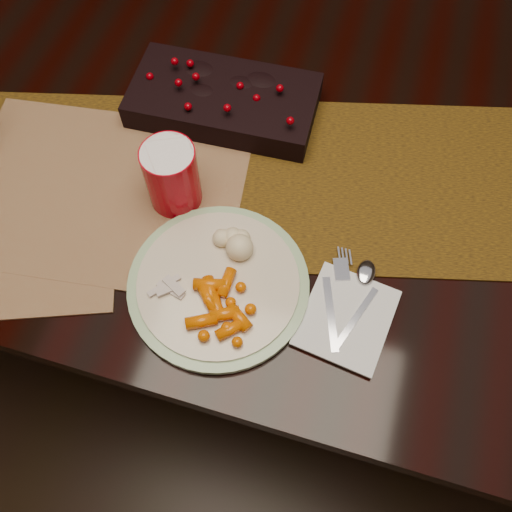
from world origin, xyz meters
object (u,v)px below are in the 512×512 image
(napkin, at_px, (347,317))
(red_cup, at_px, (172,176))
(centerpiece, at_px, (224,97))
(dinner_plate, at_px, (218,284))
(placemat_main, at_px, (102,191))
(turkey_shreds, at_px, (163,292))
(baby_carrots, at_px, (230,305))
(mashed_potatoes, at_px, (229,236))
(dining_table, at_px, (280,239))

(napkin, bearing_deg, red_cup, 165.35)
(centerpiece, relative_size, dinner_plate, 1.19)
(centerpiece, xyz_separation_m, napkin, (0.30, -0.34, -0.03))
(napkin, height_order, red_cup, red_cup)
(placemat_main, height_order, turkey_shreds, turkey_shreds)
(turkey_shreds, height_order, napkin, turkey_shreds)
(turkey_shreds, bearing_deg, napkin, 9.61)
(centerpiece, distance_m, turkey_shreds, 0.39)
(centerpiece, distance_m, baby_carrots, 0.40)
(napkin, relative_size, red_cup, 1.24)
(placemat_main, bearing_deg, turkey_shreds, -49.12)
(baby_carrots, distance_m, red_cup, 0.23)
(napkin, bearing_deg, dinner_plate, -171.12)
(mashed_potatoes, height_order, turkey_shreds, mashed_potatoes)
(dining_table, bearing_deg, dinner_plate, -95.11)
(dining_table, height_order, centerpiece, centerpiece)
(red_cup, bearing_deg, placemat_main, -169.64)
(dining_table, distance_m, baby_carrots, 0.54)
(dining_table, height_order, mashed_potatoes, mashed_potatoes)
(turkey_shreds, distance_m, red_cup, 0.19)
(red_cup, bearing_deg, dinner_plate, -48.72)
(dinner_plate, relative_size, turkey_shreds, 4.27)
(placemat_main, relative_size, turkey_shreds, 7.25)
(turkey_shreds, distance_m, napkin, 0.28)
(red_cup, bearing_deg, dining_table, 50.74)
(napkin, bearing_deg, turkey_shreds, -162.64)
(napkin, bearing_deg, baby_carrots, -159.13)
(dinner_plate, bearing_deg, centerpiece, 106.56)
(placemat_main, relative_size, napkin, 3.23)
(placemat_main, distance_m, baby_carrots, 0.32)
(dining_table, distance_m, napkin, 0.52)
(dinner_plate, distance_m, turkey_shreds, 0.09)
(placemat_main, height_order, baby_carrots, baby_carrots)
(dinner_plate, relative_size, red_cup, 2.36)
(placemat_main, relative_size, dinner_plate, 1.70)
(dining_table, distance_m, red_cup, 0.50)
(placemat_main, relative_size, red_cup, 4.01)
(placemat_main, bearing_deg, mashed_potatoes, -17.11)
(dining_table, xyz_separation_m, red_cup, (-0.15, -0.18, 0.44))
(baby_carrots, bearing_deg, napkin, 13.12)
(mashed_potatoes, distance_m, red_cup, 0.14)
(placemat_main, relative_size, mashed_potatoes, 6.42)
(dinner_plate, xyz_separation_m, mashed_potatoes, (-0.00, 0.07, 0.03))
(dinner_plate, bearing_deg, placemat_main, 155.45)
(dinner_plate, height_order, turkey_shreds, turkey_shreds)
(placemat_main, distance_m, napkin, 0.46)
(red_cup, bearing_deg, turkey_shreds, -75.39)
(mashed_potatoes, bearing_deg, dinner_plate, -86.74)
(dining_table, distance_m, centerpiece, 0.43)
(centerpiece, bearing_deg, turkey_shreds, -85.67)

